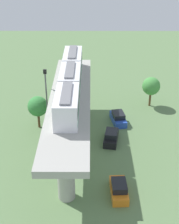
{
  "coord_description": "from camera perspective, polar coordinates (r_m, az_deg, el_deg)",
  "views": [
    {
      "loc": [
        -2.67,
        38.09,
        26.63
      ],
      "look_at": [
        -2.5,
        -2.19,
        4.56
      ],
      "focal_mm": 54.19,
      "sensor_mm": 36.0,
      "label": 1
    }
  ],
  "objects": [
    {
      "name": "tree_near_viaduct",
      "position": [
        56.83,
        10.36,
        4.3
      ],
      "size": [
        2.98,
        2.98,
        5.1
      ],
      "color": "brown",
      "rests_on": "ground"
    },
    {
      "name": "tree_mid_lot",
      "position": [
        50.18,
        -8.73,
        0.93
      ],
      "size": [
        3.0,
        3.0,
        5.05
      ],
      "color": "brown",
      "rests_on": "ground"
    },
    {
      "name": "viaduct",
      "position": [
        43.52,
        -3.31,
        0.0
      ],
      "size": [
        5.2,
        28.85,
        7.6
      ],
      "color": "#A8A59E",
      "rests_on": "ground"
    },
    {
      "name": "signal_post",
      "position": [
        47.0,
        -7.21,
        1.93
      ],
      "size": [
        0.44,
        0.28,
        10.2
      ],
      "color": "#4C4C51",
      "rests_on": "ground"
    },
    {
      "name": "train",
      "position": [
        44.0,
        -3.27,
        5.24
      ],
      "size": [
        2.64,
        20.5,
        3.24
      ],
      "color": "white",
      "rests_on": "viaduct"
    },
    {
      "name": "parked_car_orange",
      "position": [
        39.12,
        4.98,
        -12.85
      ],
      "size": [
        1.99,
        4.28,
        1.76
      ],
      "rotation": [
        0.0,
        0.0,
        0.05
      ],
      "color": "orange",
      "rests_on": "ground"
    },
    {
      "name": "parked_car_blue",
      "position": [
        52.36,
        4.86,
        -1.03
      ],
      "size": [
        2.53,
        4.46,
        1.76
      ],
      "rotation": [
        0.0,
        0.0,
        0.18
      ],
      "color": "#284CB7",
      "rests_on": "ground"
    },
    {
      "name": "ground_plane",
      "position": [
        46.55,
        -3.11,
        -6.22
      ],
      "size": [
        120.0,
        120.0,
        0.0
      ],
      "primitive_type": "plane",
      "color": "#5B7A4C"
    },
    {
      "name": "parked_car_black",
      "position": [
        47.71,
        3.69,
        -4.22
      ],
      "size": [
        2.45,
        4.43,
        1.76
      ],
      "rotation": [
        0.0,
        0.0,
        -0.16
      ],
      "color": "black",
      "rests_on": "ground"
    }
  ]
}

